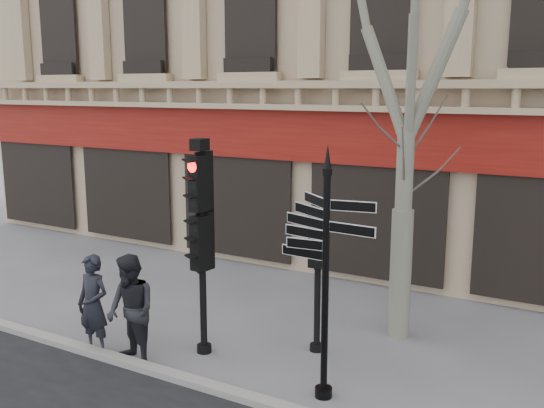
{
  "coord_description": "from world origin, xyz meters",
  "views": [
    {
      "loc": [
        4.92,
        -8.68,
        4.78
      ],
      "look_at": [
        -0.41,
        0.6,
        2.71
      ],
      "focal_mm": 40.0,
      "sensor_mm": 36.0,
      "label": 1
    }
  ],
  "objects_px": {
    "traffic_signal_main": "(201,221)",
    "traffic_signal_secondary": "(318,254)",
    "pedestrian_a": "(93,305)",
    "pedestrian_b": "(131,311)",
    "fingerpost": "(326,232)"
  },
  "relations": [
    {
      "from": "fingerpost",
      "to": "traffic_signal_secondary",
      "type": "bearing_deg",
      "value": 133.32
    },
    {
      "from": "traffic_signal_main",
      "to": "traffic_signal_secondary",
      "type": "relative_size",
      "value": 1.48
    },
    {
      "from": "pedestrian_a",
      "to": "pedestrian_b",
      "type": "height_order",
      "value": "pedestrian_b"
    },
    {
      "from": "traffic_signal_main",
      "to": "pedestrian_b",
      "type": "xyz_separation_m",
      "value": [
        -0.79,
        -1.02,
        -1.49
      ]
    },
    {
      "from": "traffic_signal_secondary",
      "to": "pedestrian_a",
      "type": "xyz_separation_m",
      "value": [
        -3.46,
        -2.1,
        -0.92
      ]
    },
    {
      "from": "pedestrian_a",
      "to": "pedestrian_b",
      "type": "bearing_deg",
      "value": -0.81
    },
    {
      "from": "traffic_signal_main",
      "to": "pedestrian_b",
      "type": "height_order",
      "value": "traffic_signal_main"
    },
    {
      "from": "fingerpost",
      "to": "traffic_signal_secondary",
      "type": "relative_size",
      "value": 1.5
    },
    {
      "from": "traffic_signal_main",
      "to": "pedestrian_a",
      "type": "relative_size",
      "value": 2.12
    },
    {
      "from": "fingerpost",
      "to": "traffic_signal_secondary",
      "type": "xyz_separation_m",
      "value": [
        -0.83,
        1.48,
        -0.82
      ]
    },
    {
      "from": "fingerpost",
      "to": "traffic_signal_main",
      "type": "height_order",
      "value": "fingerpost"
    },
    {
      "from": "traffic_signal_main",
      "to": "pedestrian_b",
      "type": "bearing_deg",
      "value": -121.04
    },
    {
      "from": "traffic_signal_secondary",
      "to": "pedestrian_a",
      "type": "bearing_deg",
      "value": -156.48
    },
    {
      "from": "fingerpost",
      "to": "pedestrian_b",
      "type": "distance_m",
      "value": 3.83
    },
    {
      "from": "traffic_signal_main",
      "to": "traffic_signal_secondary",
      "type": "bearing_deg",
      "value": 38.6
    }
  ]
}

